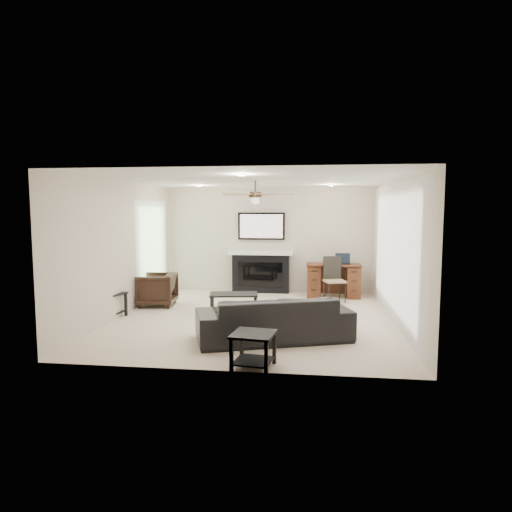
{
  "coord_description": "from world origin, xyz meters",
  "views": [
    {
      "loc": [
        1.04,
        -8.12,
        2.01
      ],
      "look_at": [
        0.01,
        0.15,
        1.13
      ],
      "focal_mm": 32.0,
      "sensor_mm": 36.0,
      "label": 1
    }
  ],
  "objects_px": {
    "sofa": "(274,318)",
    "fireplace_unit": "(261,253)",
    "armchair": "(157,290)",
    "coffee_table": "(234,304)",
    "desk": "(333,280)"
  },
  "relations": [
    {
      "from": "sofa",
      "to": "fireplace_unit",
      "type": "distance_m",
      "value": 4.02
    },
    {
      "from": "armchair",
      "to": "fireplace_unit",
      "type": "relative_size",
      "value": 0.39
    },
    {
      "from": "sofa",
      "to": "coffee_table",
      "type": "relative_size",
      "value": 2.58
    },
    {
      "from": "coffee_table",
      "to": "fireplace_unit",
      "type": "bearing_deg",
      "value": 74.66
    },
    {
      "from": "armchair",
      "to": "coffee_table",
      "type": "height_order",
      "value": "armchair"
    },
    {
      "from": "coffee_table",
      "to": "fireplace_unit",
      "type": "distance_m",
      "value": 2.46
    },
    {
      "from": "fireplace_unit",
      "to": "desk",
      "type": "xyz_separation_m",
      "value": [
        1.7,
        -0.37,
        -0.57
      ]
    },
    {
      "from": "sofa",
      "to": "armchair",
      "type": "distance_m",
      "value": 3.37
    },
    {
      "from": "coffee_table",
      "to": "desk",
      "type": "distance_m",
      "value": 2.77
    },
    {
      "from": "sofa",
      "to": "fireplace_unit",
      "type": "bearing_deg",
      "value": -99.19
    },
    {
      "from": "desk",
      "to": "armchair",
      "type": "bearing_deg",
      "value": -158.96
    },
    {
      "from": "sofa",
      "to": "fireplace_unit",
      "type": "relative_size",
      "value": 1.22
    },
    {
      "from": "fireplace_unit",
      "to": "desk",
      "type": "bearing_deg",
      "value": -12.29
    },
    {
      "from": "fireplace_unit",
      "to": "desk",
      "type": "height_order",
      "value": "fireplace_unit"
    },
    {
      "from": "armchair",
      "to": "coffee_table",
      "type": "distance_m",
      "value": 1.79
    }
  ]
}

